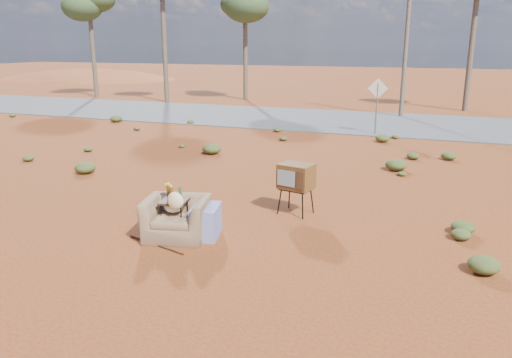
% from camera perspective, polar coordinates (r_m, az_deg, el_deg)
% --- Properties ---
extents(ground, '(140.00, 140.00, 0.00)m').
position_cam_1_polar(ground, '(9.47, -5.65, -6.42)').
color(ground, brown).
rests_on(ground, ground).
extents(highway, '(140.00, 7.00, 0.04)m').
position_cam_1_polar(highway, '(23.47, 10.77, 6.50)').
color(highway, '#565659').
rests_on(highway, ground).
extents(dirt_mound, '(26.00, 18.00, 2.00)m').
position_cam_1_polar(dirt_mound, '(54.02, -18.72, 10.78)').
color(dirt_mound, '#9D5226').
rests_on(dirt_mound, ground).
extents(armchair, '(1.45, 1.14, 1.00)m').
position_cam_1_polar(armchair, '(9.31, -8.50, -3.87)').
color(armchair, brown).
rests_on(armchair, ground).
extents(tv_unit, '(0.77, 0.67, 1.08)m').
position_cam_1_polar(tv_unit, '(10.40, 4.62, 0.23)').
color(tv_unit, black).
rests_on(tv_unit, ground).
extents(side_table, '(0.56, 0.56, 0.97)m').
position_cam_1_polar(side_table, '(9.37, -9.50, -2.21)').
color(side_table, '#321F12').
rests_on(side_table, ground).
extents(rusty_bar, '(1.34, 0.44, 0.04)m').
position_cam_1_polar(rusty_bar, '(9.14, -11.36, -7.36)').
color(rusty_bar, '#472613').
rests_on(rusty_bar, ground).
extents(road_sign, '(0.78, 0.06, 2.19)m').
position_cam_1_polar(road_sign, '(20.12, 13.70, 9.17)').
color(road_sign, brown).
rests_on(road_sign, ground).
extents(eucalyptus_far_left, '(3.20, 3.20, 7.10)m').
position_cam_1_polar(eucalyptus_far_left, '(35.56, -18.55, 18.47)').
color(eucalyptus_far_left, brown).
rests_on(eucalyptus_far_left, ground).
extents(eucalyptus_near_left, '(3.20, 3.20, 6.60)m').
position_cam_1_polar(eucalyptus_near_left, '(32.23, -1.25, 18.75)').
color(eucalyptus_near_left, brown).
rests_on(eucalyptus_near_left, ground).
extents(utility_pole_center, '(1.40, 0.20, 8.00)m').
position_cam_1_polar(utility_pole_center, '(25.46, 16.90, 16.12)').
color(utility_pole_center, brown).
rests_on(utility_pole_center, ground).
extents(scrub_patch, '(17.49, 8.07, 0.33)m').
position_cam_1_polar(scrub_patch, '(13.60, -0.61, 1.00)').
color(scrub_patch, '#425224').
rests_on(scrub_patch, ground).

